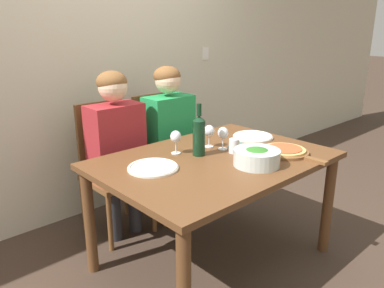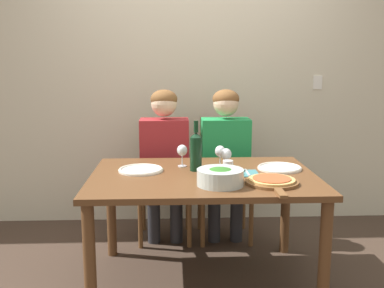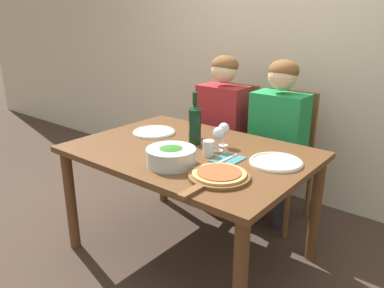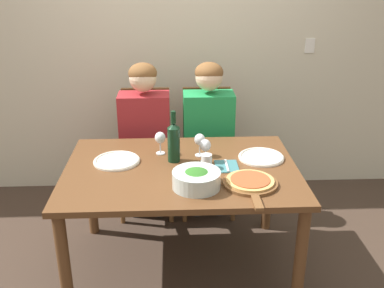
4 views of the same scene
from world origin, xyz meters
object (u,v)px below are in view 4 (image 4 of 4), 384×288
object	(u,v)px
wine_bottle	(174,141)
wine_glass_centre	(205,146)
chair_right	(207,147)
fork_on_napkin	(227,166)
water_tumbler	(206,162)
broccoli_bowl	(196,179)
person_woman	(145,127)
pizza_on_board	(250,183)
wine_glass_left	(160,139)
dinner_plate_right	(261,157)
chair_left	(147,148)
dinner_plate_left	(117,161)
wine_glass_right	(200,141)
person_man	(209,126)

from	to	relation	value
wine_bottle	wine_glass_centre	xyz separation A→B (m)	(0.20, -0.02, -0.03)
chair_right	fork_on_napkin	distance (m)	0.86
chair_right	water_tumbler	bearing A→B (deg)	-94.85
broccoli_bowl	person_woman	bearing A→B (deg)	109.20
pizza_on_board	wine_glass_centre	size ratio (longest dim) A/B	2.99
pizza_on_board	wine_glass_left	xyz separation A→B (m)	(-0.51, 0.47, 0.09)
wine_glass_centre	wine_bottle	bearing A→B (deg)	173.31
dinner_plate_right	pizza_on_board	bearing A→B (deg)	-109.88
chair_right	wine_glass_left	bearing A→B (deg)	-120.31
wine_bottle	broccoli_bowl	xyz separation A→B (m)	(0.12, -0.36, -0.08)
chair_right	chair_left	bearing A→B (deg)	180.00
chair_right	person_woman	xyz separation A→B (m)	(-0.48, -0.12, 0.22)
chair_left	dinner_plate_right	size ratio (longest dim) A/B	3.36
dinner_plate_left	pizza_on_board	bearing A→B (deg)	-23.95
chair_left	wine_bottle	xyz separation A→B (m)	(0.22, -0.73, 0.35)
broccoli_bowl	water_tumbler	size ratio (longest dim) A/B	2.94
wine_bottle	wine_glass_centre	world-z (taller)	wine_bottle
wine_bottle	pizza_on_board	bearing A→B (deg)	-39.40
person_woman	fork_on_napkin	world-z (taller)	person_woman
wine_glass_left	water_tumbler	size ratio (longest dim) A/B	1.64
fork_on_napkin	dinner_plate_left	bearing A→B (deg)	171.38
dinner_plate_left	wine_glass_left	bearing A→B (deg)	23.89
chair_right	wine_glass_centre	world-z (taller)	chair_right
chair_right	broccoli_bowl	bearing A→B (deg)	-97.66
dinner_plate_right	wine_glass_centre	distance (m)	0.38
wine_glass_centre	pizza_on_board	bearing A→B (deg)	-54.79
water_tumbler	fork_on_napkin	bearing A→B (deg)	7.32
broccoli_bowl	wine_glass_centre	world-z (taller)	wine_glass_centre
chair_right	wine_glass_left	world-z (taller)	chair_right
wine_glass_right	water_tumbler	distance (m)	0.21
broccoli_bowl	dinner_plate_left	world-z (taller)	broccoli_bowl
wine_glass_right	wine_glass_centre	bearing A→B (deg)	-73.68
dinner_plate_right	fork_on_napkin	xyz separation A→B (m)	(-0.24, -0.12, -0.01)
person_woman	wine_glass_centre	distance (m)	0.76
wine_bottle	wine_glass_right	bearing A→B (deg)	24.39
wine_glass_left	person_woman	bearing A→B (deg)	104.72
wine_bottle	dinner_plate_right	distance (m)	0.57
chair_left	wine_glass_centre	world-z (taller)	chair_left
dinner_plate_right	person_man	bearing A→B (deg)	115.94
dinner_plate_left	person_man	bearing A→B (deg)	44.23
dinner_plate_left	wine_glass_centre	distance (m)	0.56
pizza_on_board	wine_glass_left	bearing A→B (deg)	137.54
chair_left	water_tumbler	distance (m)	0.98
wine_bottle	fork_on_napkin	distance (m)	0.36
broccoli_bowl	wine_glass_centre	distance (m)	0.35
person_woman	wine_glass_left	world-z (taller)	person_woman
wine_bottle	wine_glass_centre	size ratio (longest dim) A/B	2.19
person_man	fork_on_napkin	size ratio (longest dim) A/B	6.78
chair_left	pizza_on_board	bearing A→B (deg)	-59.19
wine_bottle	broccoli_bowl	bearing A→B (deg)	-71.30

